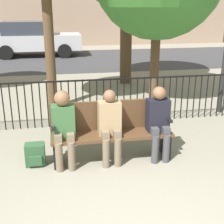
% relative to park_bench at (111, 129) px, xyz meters
% --- Properties ---
extents(park_bench, '(1.88, 0.45, 0.92)m').
position_rel_park_bench_xyz_m(park_bench, '(0.00, 0.00, 0.00)').
color(park_bench, '#4C331E').
rests_on(park_bench, ground).
extents(seated_person_0, '(0.34, 0.39, 1.18)m').
position_rel_park_bench_xyz_m(seated_person_0, '(-0.74, -0.13, 0.17)').
color(seated_person_0, brown).
rests_on(seated_person_0, ground).
extents(seated_person_1, '(0.34, 0.39, 1.15)m').
position_rel_park_bench_xyz_m(seated_person_1, '(-0.04, -0.13, 0.14)').
color(seated_person_1, brown).
rests_on(seated_person_1, ground).
extents(seated_person_2, '(0.34, 0.39, 1.17)m').
position_rel_park_bench_xyz_m(seated_person_2, '(0.73, -0.13, 0.16)').
color(seated_person_2, '#3D3D42').
rests_on(seated_person_2, ground).
extents(backpack, '(0.29, 0.24, 0.34)m').
position_rel_park_bench_xyz_m(backpack, '(-1.19, -0.04, -0.33)').
color(backpack, '#284C2D').
rests_on(backpack, ground).
extents(fence_railing, '(9.01, 0.03, 0.95)m').
position_rel_park_bench_xyz_m(fence_railing, '(-0.02, 1.52, 0.06)').
color(fence_railing, black).
rests_on(fence_railing, ground).
extents(street_surface, '(24.00, 6.00, 0.01)m').
position_rel_park_bench_xyz_m(street_surface, '(0.00, 9.58, -0.49)').
color(street_surface, '#333335').
rests_on(street_surface, ground).
extents(parked_car_0, '(4.20, 1.94, 1.62)m').
position_rel_park_bench_xyz_m(parked_car_0, '(-1.75, 11.04, 0.34)').
color(parked_car_0, '#B7B7BC').
rests_on(parked_car_0, ground).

